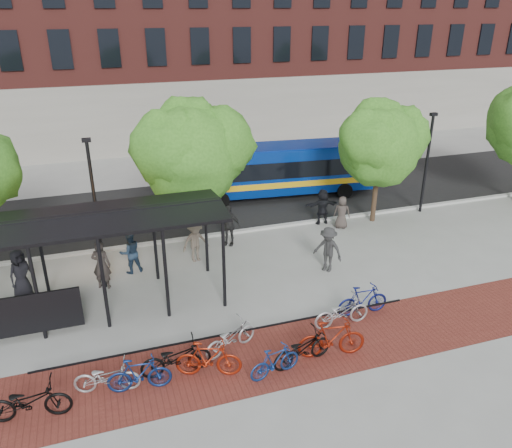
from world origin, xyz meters
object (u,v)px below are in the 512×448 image
object	(u,v)px
bike_0	(29,401)
pedestrian_3	(195,242)
bus_shelter	(61,233)
bike_10	(342,312)
pedestrian_4	(228,225)
pedestrian_0	(21,274)
pedestrian_9	(328,249)
pedestrian_5	(322,207)
bike_3	(139,374)
bike_8	(302,349)
lamp_post_left	(94,196)
bike_5	(209,359)
bike_9	(332,338)
bike_6	(230,337)
pedestrian_1	(101,265)
pedestrian_2	(130,252)
bus	(279,167)
tree_c	(381,140)
bike_2	(107,377)
bike_11	(363,300)
bike_7	(275,362)
lamp_post_right	(427,160)
bike_4	(176,358)
tree_b	(192,148)
pedestrian_6	(342,212)

from	to	relation	value
bike_0	pedestrian_3	xyz separation A→B (m)	(5.89, 7.26, 0.33)
bus_shelter	bike_10	distance (m)	9.63
pedestrian_4	pedestrian_0	bearing A→B (deg)	-134.56
pedestrian_9	pedestrian_3	bearing A→B (deg)	-154.89
bike_0	pedestrian_5	bearing A→B (deg)	-46.71
bike_3	bike_8	xyz separation A→B (m)	(4.72, -0.36, -0.01)
lamp_post_left	bike_5	distance (m)	9.48
lamp_post_left	bike_9	size ratio (longest dim) A/B	2.44
bike_6	pedestrian_1	world-z (taller)	pedestrian_1
pedestrian_2	bike_8	bearing A→B (deg)	108.13
bike_3	bike_5	xyz separation A→B (m)	(1.96, -0.01, 0.04)
bus	bike_10	bearing A→B (deg)	-95.39
tree_c	pedestrian_5	size ratio (longest dim) A/B	3.36
bike_6	pedestrian_1	bearing A→B (deg)	11.95
bike_5	pedestrian_9	size ratio (longest dim) A/B	1.02
bike_2	bike_11	size ratio (longest dim) A/B	0.98
bike_6	bike_7	world-z (taller)	bike_6
bus_shelter	bike_5	world-z (taller)	bus_shelter
lamp_post_left	bike_9	distance (m)	11.34
lamp_post_right	bike_8	world-z (taller)	lamp_post_right
pedestrian_2	bike_4	bearing A→B (deg)	83.38
bike_0	bike_10	size ratio (longest dim) A/B	1.06
bike_4	pedestrian_9	world-z (taller)	pedestrian_9
tree_b	pedestrian_3	bearing A→B (deg)	-103.06
bike_10	bus_shelter	bearing A→B (deg)	63.97
bike_9	pedestrian_5	size ratio (longest dim) A/B	1.19
bike_5	bike_9	world-z (taller)	bike_9
pedestrian_1	pedestrian_9	bearing A→B (deg)	-168.09
lamp_post_left	bike_7	bearing A→B (deg)	-64.94
bike_0	pedestrian_5	distance (m)	15.60
bus_shelter	bike_5	bearing A→B (deg)	-51.85
lamp_post_left	bike_4	xyz separation A→B (m)	(1.74, -8.45, -2.21)
bike_3	bike_4	bearing A→B (deg)	-63.96
tree_c	lamp_post_right	distance (m)	3.20
bus_shelter	pedestrian_6	bearing A→B (deg)	15.88
pedestrian_6	pedestrian_9	bearing A→B (deg)	84.55
bike_9	pedestrian_9	bearing A→B (deg)	-14.86
bike_0	bike_5	bearing A→B (deg)	-81.04
tree_c	bike_11	bearing A→B (deg)	-123.19
bike_4	pedestrian_1	distance (m)	5.96
bike_3	pedestrian_4	xyz separation A→B (m)	(4.81, 8.18, 0.40)
bike_0	bike_10	world-z (taller)	bike_0
pedestrian_3	pedestrian_9	world-z (taller)	pedestrian_9
bike_4	bike_6	world-z (taller)	bike_4
tree_b	lamp_post_left	size ratio (longest dim) A/B	1.26
pedestrian_0	bike_7	bearing A→B (deg)	-84.76
pedestrian_2	pedestrian_9	world-z (taller)	pedestrian_9
bike_3	tree_b	bearing A→B (deg)	-15.36
lamp_post_right	bike_8	bearing A→B (deg)	-139.13
bus_shelter	pedestrian_3	xyz separation A→B (m)	(4.88, 2.34, -2.12)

